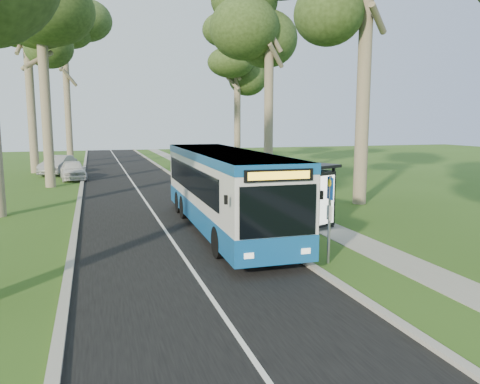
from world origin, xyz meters
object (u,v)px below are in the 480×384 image
object	(u,v)px
car_silver	(58,165)
bus	(224,190)
bus_shelter	(307,182)
litter_bin	(283,210)
bus_stop_sign	(330,210)
car_white	(73,170)

from	to	relation	value
car_silver	bus	bearing A→B (deg)	-55.11
bus_shelter	car_silver	distance (m)	26.82
bus	bus_shelter	size ratio (longest dim) A/B	3.50
bus_shelter	litter_bin	bearing A→B (deg)	88.85
bus	bus_stop_sign	size ratio (longest dim) A/B	4.44
bus_stop_sign	bus_shelter	bearing A→B (deg)	76.90
litter_bin	car_white	bearing A→B (deg)	116.94
bus	car_silver	bearing A→B (deg)	109.07
bus_stop_sign	car_silver	world-z (taller)	bus_stop_sign
bus_stop_sign	car_silver	xyz separation A→B (m)	(-9.74, 29.26, -0.91)
bus_stop_sign	car_white	world-z (taller)	bus_stop_sign
bus_shelter	bus	bearing A→B (deg)	153.13
bus_stop_sign	car_white	distance (m)	26.44
bus_stop_sign	car_white	bearing A→B (deg)	113.57
bus_stop_sign	bus_shelter	distance (m)	5.26
bus	car_white	bearing A→B (deg)	109.13
litter_bin	car_silver	distance (m)	25.37
litter_bin	car_silver	xyz separation A→B (m)	(-10.86, 22.92, 0.31)
bus	car_silver	world-z (taller)	bus
litter_bin	car_white	world-z (taller)	car_white
litter_bin	car_silver	world-z (taller)	car_silver
bus	litter_bin	size ratio (longest dim) A/B	12.97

